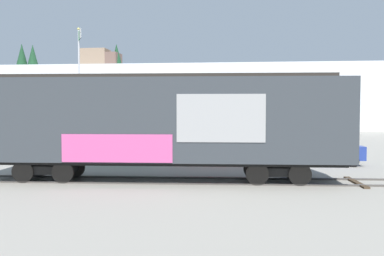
{
  "coord_description": "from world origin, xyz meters",
  "views": [
    {
      "loc": [
        3.37,
        -16.92,
        3.09
      ],
      "look_at": [
        1.44,
        2.91,
        2.14
      ],
      "focal_mm": 37.83,
      "sensor_mm": 36.0,
      "label": 1
    }
  ],
  "objects_px": {
    "flagpole": "(79,76)",
    "parked_car_blue": "(320,149)",
    "freight_car": "(161,121)",
    "parked_car_red": "(211,147)",
    "parked_car_green": "(118,147)"
  },
  "relations": [
    {
      "from": "flagpole",
      "to": "parked_car_blue",
      "type": "height_order",
      "value": "flagpole"
    },
    {
      "from": "freight_car",
      "to": "parked_car_blue",
      "type": "bearing_deg",
      "value": 36.99
    },
    {
      "from": "parked_car_red",
      "to": "parked_car_blue",
      "type": "distance_m",
      "value": 6.1
    },
    {
      "from": "flagpole",
      "to": "parked_car_red",
      "type": "bearing_deg",
      "value": -26.71
    },
    {
      "from": "parked_car_green",
      "to": "parked_car_red",
      "type": "xyz_separation_m",
      "value": [
        5.32,
        0.51,
        -0.0
      ]
    },
    {
      "from": "freight_car",
      "to": "flagpole",
      "type": "distance_m",
      "value": 14.04
    },
    {
      "from": "flagpole",
      "to": "parked_car_green",
      "type": "height_order",
      "value": "flagpole"
    },
    {
      "from": "parked_car_blue",
      "to": "freight_car",
      "type": "bearing_deg",
      "value": -143.01
    },
    {
      "from": "freight_car",
      "to": "parked_car_red",
      "type": "relative_size",
      "value": 3.48
    },
    {
      "from": "parked_car_blue",
      "to": "parked_car_green",
      "type": "bearing_deg",
      "value": -179.75
    },
    {
      "from": "freight_car",
      "to": "flagpole",
      "type": "xyz_separation_m",
      "value": [
        -7.88,
        11.25,
        2.91
      ]
    },
    {
      "from": "parked_car_green",
      "to": "freight_car",
      "type": "bearing_deg",
      "value": -58.93
    },
    {
      "from": "parked_car_green",
      "to": "parked_car_red",
      "type": "height_order",
      "value": "same"
    },
    {
      "from": "parked_car_red",
      "to": "flagpole",
      "type": "bearing_deg",
      "value": 153.29
    },
    {
      "from": "freight_car",
      "to": "flagpole",
      "type": "bearing_deg",
      "value": 125.02
    }
  ]
}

